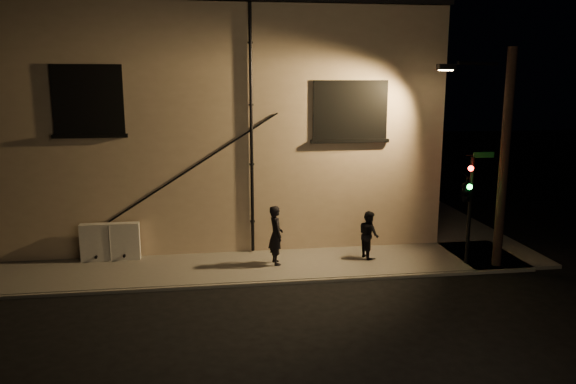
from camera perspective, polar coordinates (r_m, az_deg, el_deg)
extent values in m
plane|color=black|center=(17.30, 3.29, -9.07)|extent=(90.00, 90.00, 0.00)
cube|color=slate|center=(18.37, -6.96, -7.69)|extent=(20.00, 3.00, 0.12)
cube|color=slate|center=(26.48, 13.66, -1.93)|extent=(3.00, 16.00, 0.12)
cube|color=beige|center=(24.92, -7.66, 7.23)|extent=(16.00, 12.00, 8.50)
cube|color=black|center=(24.98, -7.94, 17.34)|extent=(16.20, 12.20, 0.30)
cube|color=black|center=(19.20, -19.65, 8.84)|extent=(2.20, 0.10, 2.20)
cube|color=black|center=(19.21, -19.64, 8.84)|extent=(1.98, 0.05, 1.98)
cube|color=black|center=(19.49, 6.34, 8.29)|extent=(2.60, 0.10, 2.00)
cube|color=#A5B28C|center=(19.50, 6.33, 8.29)|extent=(2.38, 0.05, 1.78)
cylinder|color=black|center=(18.91, -3.73, 6.14)|extent=(0.11, 0.11, 8.30)
cylinder|color=black|center=(19.06, -10.30, 2.05)|extent=(5.96, 0.04, 3.75)
cylinder|color=black|center=(19.05, -9.94, 2.24)|extent=(5.96, 0.04, 3.75)
cube|color=silver|center=(19.57, -17.60, -4.84)|extent=(1.91, 0.32, 1.25)
imported|color=black|center=(18.20, -1.24, -4.40)|extent=(0.56, 0.76, 1.94)
imported|color=black|center=(19.04, 8.21, -4.30)|extent=(0.75, 0.89, 1.61)
cylinder|color=black|center=(19.00, 17.96, -1.83)|extent=(0.12, 0.12, 3.51)
imported|color=black|center=(18.65, 17.66, 0.29)|extent=(0.88, 2.16, 0.85)
sphere|color=#FF140C|center=(18.38, 18.09, 2.29)|extent=(0.17, 0.17, 0.17)
sphere|color=#14FF3F|center=(18.48, 17.97, 0.50)|extent=(0.17, 0.17, 0.17)
cube|color=#0C4C1E|center=(18.84, 19.26, 3.58)|extent=(0.70, 0.03, 0.18)
cylinder|color=black|center=(18.82, 21.10, 2.88)|extent=(0.29, 0.29, 7.00)
cylinder|color=black|center=(18.75, 18.77, 12.27)|extent=(1.78, 0.97, 0.10)
cube|color=black|center=(18.91, 15.77, 12.14)|extent=(0.55, 0.28, 0.18)
cube|color=#FFC672|center=(18.90, 15.76, 11.84)|extent=(0.42, 0.20, 0.04)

